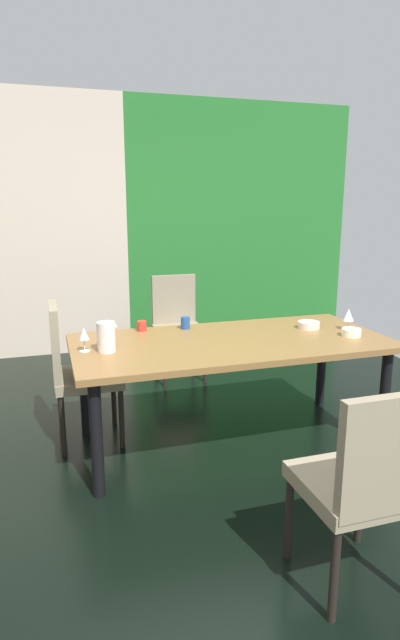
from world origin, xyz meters
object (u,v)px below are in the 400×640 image
dining_table (231,350)px  wine_glass_right (84,335)px  chair_head_far (177,321)px  cup_rear (142,326)px  pitcher_near_window (106,337)px  cup_left (185,323)px  wine_glass_center (348,315)px  serving_bowl_east (309,325)px  chair_head_near (365,479)px  serving_bowl_near_shelf (351,332)px  chair_left_far (75,367)px

dining_table → wine_glass_right: wine_glass_right is taller
chair_head_far → wine_glass_right: 1.73m
cup_rear → pitcher_near_window: size_ratio=0.38×
cup_left → dining_table: bearing=-60.6°
dining_table → wine_glass_center: 0.90m
wine_glass_center → serving_bowl_east: bearing=154.8°
chair_head_near → cup_left: (-0.25, 1.81, 0.25)m
chair_head_far → serving_bowl_near_shelf: (0.80, -1.59, 0.23)m
chair_left_far → chair_head_near: bearing=30.3°
chair_head_near → wine_glass_center: (0.85, 1.44, 0.31)m
chair_head_near → wine_glass_right: size_ratio=6.23×
chair_head_near → wine_glass_right: 1.78m
wine_glass_center → cup_left: (-1.10, 0.37, -0.06)m
chair_head_near → cup_left: size_ratio=10.97×
chair_head_near → serving_bowl_near_shelf: chair_head_near is taller
serving_bowl_near_shelf → pitcher_near_window: 1.63m
wine_glass_center → pitcher_near_window: (-1.70, -0.03, -0.01)m
chair_head_far → serving_bowl_near_shelf: bearing=116.7°
chair_head_near → wine_glass_center: size_ratio=6.13×
chair_head_near → pitcher_near_window: size_ratio=5.01×
wine_glass_right → cup_rear: (0.43, 0.39, -0.07)m
chair_left_far → chair_head_near: (1.03, -1.76, -0.01)m
chair_left_far → chair_head_near: chair_left_far is taller
chair_head_far → cup_left: size_ratio=11.12×
dining_table → serving_bowl_east: serving_bowl_east is taller
wine_glass_right → serving_bowl_near_shelf: (1.76, -0.18, -0.08)m
serving_bowl_near_shelf → serving_bowl_east: 0.32m
chair_head_far → chair_head_near: (0.03, -2.87, -0.00)m
wine_glass_center → serving_bowl_near_shelf: wine_glass_center is taller
cup_left → wine_glass_right: bearing=-154.5°
dining_table → cup_rear: bearing=141.9°
cup_rear → dining_table: bearing=-38.1°
chair_head_near → cup_rear: chair_head_near is taller
pitcher_near_window → serving_bowl_near_shelf: bearing=-4.6°
chair_head_far → chair_head_near: 2.87m
pitcher_near_window → cup_left: bearing=33.3°
chair_head_far → cup_left: 1.11m
dining_table → serving_bowl_east: size_ratio=13.28×
chair_left_far → pitcher_near_window: size_ratio=5.21×
chair_left_far → cup_left: 0.82m
pitcher_near_window → wine_glass_center: bearing=1.0°
chair_left_far → wine_glass_center: chair_left_far is taller
dining_table → cup_left: cup_left is taller
serving_bowl_east → wine_glass_right: bearing=-176.5°
chair_head_far → cup_left: chair_head_far is taller
wine_glass_center → wine_glass_right: bearing=179.4°
dining_table → chair_left_far: (-0.99, 0.33, -0.12)m
wine_glass_center → cup_rear: wine_glass_center is taller
chair_left_far → serving_bowl_near_shelf: 1.88m
wine_glass_right → cup_rear: 0.58m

